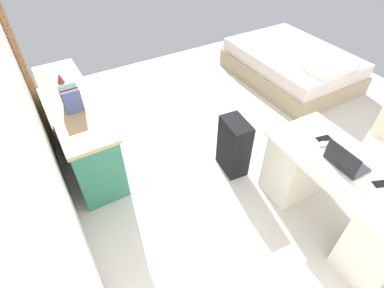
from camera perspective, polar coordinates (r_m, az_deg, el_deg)
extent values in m
plane|color=beige|center=(3.85, 13.10, -0.22)|extent=(5.59, 5.59, 0.00)
cube|color=white|center=(2.30, -28.98, 4.46)|extent=(4.36, 0.10, 2.64)
cube|color=#936038|center=(3.88, -29.64, 13.92)|extent=(0.88, 0.05, 2.04)
cube|color=silver|center=(2.79, 27.93, -4.52)|extent=(1.46, 0.71, 0.04)
cube|color=beige|center=(3.22, 19.50, -3.59)|extent=(0.42, 0.61, 0.70)
cylinder|color=black|center=(3.81, 30.29, -6.44)|extent=(0.52, 0.52, 0.04)
cylinder|color=black|center=(3.69, 31.31, -4.44)|extent=(0.06, 0.06, 0.42)
cube|color=#2D7056|center=(3.65, -20.53, 2.78)|extent=(1.76, 0.44, 0.73)
cube|color=tan|center=(3.43, -22.07, 7.75)|extent=(1.80, 0.48, 0.04)
cube|color=#275F49|center=(3.47, -14.74, -1.63)|extent=(0.67, 0.01, 0.26)
cube|color=#275F49|center=(4.09, -18.38, 5.08)|extent=(0.67, 0.01, 0.26)
cube|color=tan|center=(5.24, 17.88, 13.06)|extent=(1.91, 1.41, 0.28)
cube|color=silver|center=(5.13, 18.45, 15.38)|extent=(1.85, 1.35, 0.20)
cube|color=white|center=(4.70, 24.53, 13.29)|extent=(0.48, 0.68, 0.10)
cube|color=black|center=(3.28, 7.89, -0.42)|extent=(0.38, 0.26, 0.65)
cube|color=#333338|center=(2.80, 27.18, -3.22)|extent=(0.32, 0.23, 0.02)
cube|color=black|center=(2.66, 26.45, -2.47)|extent=(0.31, 0.02, 0.19)
ellipsoid|color=white|center=(2.89, 23.51, 0.02)|extent=(0.06, 0.10, 0.03)
cube|color=black|center=(2.77, 32.21, -6.36)|extent=(0.11, 0.15, 0.01)
cube|color=black|center=(2.97, 23.61, 0.96)|extent=(0.09, 0.15, 0.01)
cube|color=#49558D|center=(3.12, -21.51, 7.36)|extent=(0.04, 0.17, 0.24)
cube|color=#5A2C56|center=(3.16, -21.66, 7.61)|extent=(0.03, 0.17, 0.22)
cube|color=brown|center=(3.19, -21.84, 8.01)|extent=(0.04, 0.17, 0.23)
cube|color=#3463B6|center=(3.22, -22.01, 8.34)|extent=(0.03, 0.17, 0.23)
cube|color=teal|center=(3.26, -22.15, 8.61)|extent=(0.04, 0.17, 0.22)
cone|color=red|center=(3.71, -23.67, 11.33)|extent=(0.08, 0.08, 0.11)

